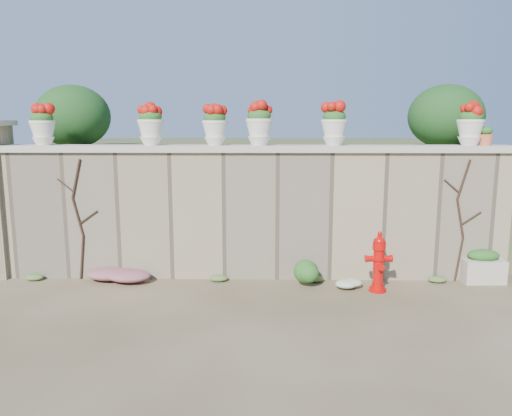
{
  "coord_description": "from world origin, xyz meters",
  "views": [
    {
      "loc": [
        0.21,
        -5.96,
        2.48
      ],
      "look_at": [
        0.09,
        1.4,
        1.18
      ],
      "focal_mm": 35.0,
      "sensor_mm": 36.0,
      "label": 1
    }
  ],
  "objects_px": {
    "fire_hydrant": "(379,262)",
    "urn_pot_0": "(42,126)",
    "terracotta_pot": "(485,137)",
    "planter_box": "(482,267)"
  },
  "relations": [
    {
      "from": "fire_hydrant",
      "to": "terracotta_pot",
      "type": "height_order",
      "value": "terracotta_pot"
    },
    {
      "from": "urn_pot_0",
      "to": "fire_hydrant",
      "type": "bearing_deg",
      "value": -8.0
    },
    {
      "from": "fire_hydrant",
      "to": "planter_box",
      "type": "relative_size",
      "value": 1.42
    },
    {
      "from": "fire_hydrant",
      "to": "planter_box",
      "type": "bearing_deg",
      "value": 11.49
    },
    {
      "from": "fire_hydrant",
      "to": "terracotta_pot",
      "type": "relative_size",
      "value": 3.19
    },
    {
      "from": "fire_hydrant",
      "to": "urn_pot_0",
      "type": "height_order",
      "value": "urn_pot_0"
    },
    {
      "from": "urn_pot_0",
      "to": "terracotta_pot",
      "type": "height_order",
      "value": "urn_pot_0"
    },
    {
      "from": "planter_box",
      "to": "urn_pot_0",
      "type": "height_order",
      "value": "urn_pot_0"
    },
    {
      "from": "fire_hydrant",
      "to": "urn_pot_0",
      "type": "relative_size",
      "value": 1.47
    },
    {
      "from": "urn_pot_0",
      "to": "planter_box",
      "type": "bearing_deg",
      "value": -2.1
    }
  ]
}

